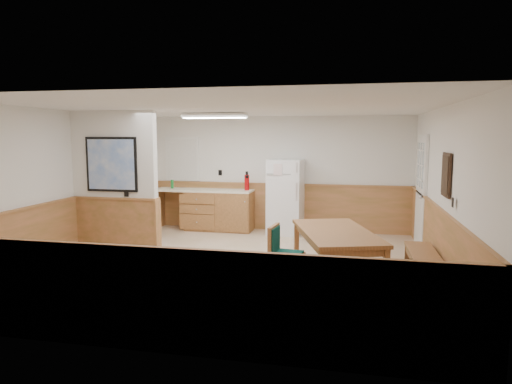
% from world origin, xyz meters
% --- Properties ---
extents(ground, '(6.00, 6.00, 0.00)m').
position_xyz_m(ground, '(0.00, 0.00, 0.00)').
color(ground, beige).
rests_on(ground, ground).
extents(ceiling, '(6.00, 6.00, 0.02)m').
position_xyz_m(ceiling, '(0.00, 0.00, 2.50)').
color(ceiling, white).
rests_on(ceiling, back_wall).
extents(back_wall, '(6.00, 0.02, 2.50)m').
position_xyz_m(back_wall, '(0.00, 3.00, 1.25)').
color(back_wall, white).
rests_on(back_wall, ground).
extents(right_wall, '(0.02, 6.00, 2.50)m').
position_xyz_m(right_wall, '(3.00, 0.00, 1.25)').
color(right_wall, white).
rests_on(right_wall, ground).
extents(left_wall, '(0.02, 6.00, 2.50)m').
position_xyz_m(left_wall, '(-3.00, 0.00, 1.25)').
color(left_wall, white).
rests_on(left_wall, ground).
extents(wainscot_back, '(6.00, 0.04, 1.00)m').
position_xyz_m(wainscot_back, '(0.00, 2.98, 0.50)').
color(wainscot_back, '#CA7A50').
rests_on(wainscot_back, ground).
extents(wainscot_right, '(0.04, 6.00, 1.00)m').
position_xyz_m(wainscot_right, '(2.98, 0.00, 0.50)').
color(wainscot_right, '#CA7A50').
rests_on(wainscot_right, ground).
extents(wainscot_left, '(0.04, 6.00, 1.00)m').
position_xyz_m(wainscot_left, '(-2.98, 0.00, 0.50)').
color(wainscot_left, '#CA7A50').
rests_on(wainscot_left, ground).
extents(partition_wall, '(1.50, 0.20, 2.50)m').
position_xyz_m(partition_wall, '(-2.25, 0.19, 1.23)').
color(partition_wall, white).
rests_on(partition_wall, ground).
extents(kitchen_counter, '(2.20, 0.61, 1.00)m').
position_xyz_m(kitchen_counter, '(-1.21, 2.68, 0.46)').
color(kitchen_counter, '#AF733E').
rests_on(kitchen_counter, ground).
extents(exterior_door, '(0.07, 1.02, 2.15)m').
position_xyz_m(exterior_door, '(2.96, 1.90, 1.05)').
color(exterior_door, white).
rests_on(exterior_door, ground).
extents(kitchen_window, '(0.80, 0.04, 1.00)m').
position_xyz_m(kitchen_window, '(-2.10, 2.98, 1.55)').
color(kitchen_window, white).
rests_on(kitchen_window, back_wall).
extents(wall_painting, '(0.04, 0.50, 0.60)m').
position_xyz_m(wall_painting, '(2.97, -0.30, 1.55)').
color(wall_painting, black).
rests_on(wall_painting, right_wall).
extents(fluorescent_fixture, '(1.20, 0.30, 0.09)m').
position_xyz_m(fluorescent_fixture, '(-0.80, 1.30, 2.45)').
color(fluorescent_fixture, white).
rests_on(fluorescent_fixture, ceiling).
extents(refrigerator, '(0.74, 0.74, 1.58)m').
position_xyz_m(refrigerator, '(0.34, 2.63, 0.79)').
color(refrigerator, white).
rests_on(refrigerator, ground).
extents(dining_table, '(1.43, 2.05, 0.75)m').
position_xyz_m(dining_table, '(1.51, -0.48, 0.66)').
color(dining_table, '#AC6A3F').
rests_on(dining_table, ground).
extents(dining_bench, '(0.38, 1.73, 0.45)m').
position_xyz_m(dining_bench, '(2.73, -0.46, 0.35)').
color(dining_bench, '#AC6A3F').
rests_on(dining_bench, ground).
extents(dining_chair, '(0.65, 0.49, 0.85)m').
position_xyz_m(dining_chair, '(0.77, -0.79, 0.50)').
color(dining_chair, '#AC6A3F').
rests_on(dining_chair, ground).
extents(fire_extinguisher, '(0.13, 0.13, 0.41)m').
position_xyz_m(fire_extinguisher, '(-0.52, 2.72, 1.08)').
color(fire_extinguisher, '#AC090C').
rests_on(fire_extinguisher, kitchen_counter).
extents(soap_bottle, '(0.07, 0.07, 0.19)m').
position_xyz_m(soap_bottle, '(-2.25, 2.72, 1.00)').
color(soap_bottle, '#177F30').
rests_on(soap_bottle, kitchen_counter).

